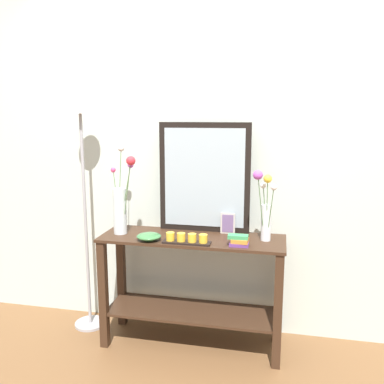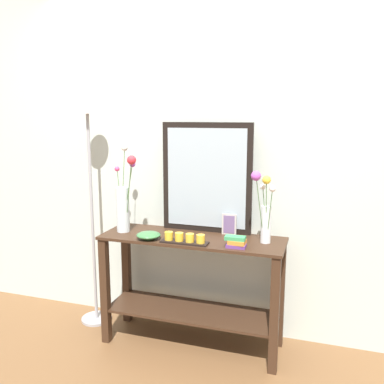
% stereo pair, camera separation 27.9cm
% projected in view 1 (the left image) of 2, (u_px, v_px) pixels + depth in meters
% --- Properties ---
extents(ground_plane, '(7.00, 6.00, 0.02)m').
position_uv_depth(ground_plane, '(192.00, 344.00, 3.00)').
color(ground_plane, brown).
extents(wall_back, '(6.40, 0.08, 2.70)m').
position_uv_depth(wall_back, '(201.00, 153.00, 3.07)').
color(wall_back, beige).
rests_on(wall_back, ground).
extents(console_table, '(1.28, 0.41, 0.80)m').
position_uv_depth(console_table, '(192.00, 278.00, 2.91)').
color(console_table, '#382316').
rests_on(console_table, ground).
extents(mirror_leaning, '(0.65, 0.03, 0.78)m').
position_uv_depth(mirror_leaning, '(204.00, 178.00, 2.94)').
color(mirror_leaning, black).
rests_on(mirror_leaning, console_table).
extents(tall_vase_left, '(0.24, 0.20, 0.63)m').
position_uv_depth(tall_vase_left, '(121.00, 204.00, 2.90)').
color(tall_vase_left, silver).
rests_on(tall_vase_left, console_table).
extents(vase_right, '(0.15, 0.17, 0.49)m').
position_uv_depth(vase_right, '(265.00, 209.00, 2.72)').
color(vase_right, silver).
rests_on(vase_right, console_table).
extents(candle_tray, '(0.32, 0.09, 0.07)m').
position_uv_depth(candle_tray, '(187.00, 239.00, 2.71)').
color(candle_tray, black).
rests_on(candle_tray, console_table).
extents(picture_frame_small, '(0.10, 0.01, 0.15)m').
position_uv_depth(picture_frame_small, '(228.00, 223.00, 2.93)').
color(picture_frame_small, '#B7B2AD').
rests_on(picture_frame_small, console_table).
extents(decorative_bowl, '(0.17, 0.17, 0.05)m').
position_uv_depth(decorative_bowl, '(149.00, 236.00, 2.78)').
color(decorative_bowl, '#38703D').
rests_on(decorative_bowl, console_table).
extents(book_stack, '(0.13, 0.09, 0.07)m').
position_uv_depth(book_stack, '(239.00, 241.00, 2.66)').
color(book_stack, '#663884').
rests_on(book_stack, console_table).
extents(floor_lamp, '(0.24, 0.24, 1.74)m').
position_uv_depth(floor_lamp, '(83.00, 177.00, 3.05)').
color(floor_lamp, '#9E9EA3').
rests_on(floor_lamp, ground).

